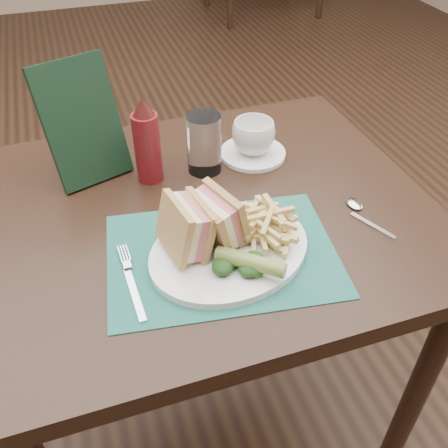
% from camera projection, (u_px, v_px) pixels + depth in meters
% --- Properties ---
extents(floor, '(7.00, 7.00, 0.00)m').
position_uv_depth(floor, '(171.00, 287.00, 1.84)').
color(floor, black).
rests_on(floor, ground).
extents(wall_back, '(6.00, 0.00, 6.00)m').
position_uv_depth(wall_back, '(76.00, 8.00, 4.38)').
color(wall_back, tan).
rests_on(wall_back, ground).
extents(table_main, '(0.90, 0.75, 0.75)m').
position_uv_depth(table_main, '(209.00, 325.00, 1.24)').
color(table_main, black).
rests_on(table_main, ground).
extents(placemat, '(0.44, 0.34, 0.00)m').
position_uv_depth(placemat, '(222.00, 254.00, 0.89)').
color(placemat, '#1C5A4D').
rests_on(placemat, table_main).
extents(plate, '(0.36, 0.32, 0.01)m').
position_uv_depth(plate, '(229.00, 250.00, 0.89)').
color(plate, white).
rests_on(plate, placemat).
extents(sandwich_half_a, '(0.09, 0.12, 0.10)m').
position_uv_depth(sandwich_half_a, '(174.00, 231.00, 0.84)').
color(sandwich_half_a, tan).
rests_on(sandwich_half_a, plate).
extents(sandwich_half_b, '(0.11, 0.12, 0.10)m').
position_uv_depth(sandwich_half_b, '(208.00, 222.00, 0.85)').
color(sandwich_half_b, tan).
rests_on(sandwich_half_b, plate).
extents(kale_garnish, '(0.11, 0.08, 0.03)m').
position_uv_depth(kale_garnish, '(240.00, 263.00, 0.83)').
color(kale_garnish, black).
rests_on(kale_garnish, plate).
extents(pickle_spear, '(0.11, 0.10, 0.03)m').
position_uv_depth(pickle_spear, '(250.00, 262.00, 0.82)').
color(pickle_spear, olive).
rests_on(pickle_spear, plate).
extents(fries_pile, '(0.18, 0.20, 0.06)m').
position_uv_depth(fries_pile, '(268.00, 221.00, 0.89)').
color(fries_pile, tan).
rests_on(fries_pile, plate).
extents(fork, '(0.04, 0.17, 0.01)m').
position_uv_depth(fork, '(131.00, 280.00, 0.83)').
color(fork, silver).
rests_on(fork, placemat).
extents(spoon, '(0.09, 0.15, 0.01)m').
position_uv_depth(spoon, '(366.00, 216.00, 0.97)').
color(spoon, silver).
rests_on(spoon, table_main).
extents(saucer, '(0.20, 0.20, 0.01)m').
position_uv_depth(saucer, '(253.00, 153.00, 1.14)').
color(saucer, white).
rests_on(saucer, table_main).
extents(coffee_cup, '(0.12, 0.12, 0.08)m').
position_uv_depth(coffee_cup, '(253.00, 137.00, 1.11)').
color(coffee_cup, white).
rests_on(coffee_cup, saucer).
extents(drinking_glass, '(0.10, 0.10, 0.13)m').
position_uv_depth(drinking_glass, '(204.00, 144.00, 1.06)').
color(drinking_glass, silver).
rests_on(drinking_glass, table_main).
extents(ketchup_bottle, '(0.07, 0.07, 0.19)m').
position_uv_depth(ketchup_bottle, '(147.00, 140.00, 1.02)').
color(ketchup_bottle, '#5B0F14').
rests_on(ketchup_bottle, table_main).
extents(check_presenter, '(0.18, 0.14, 0.25)m').
position_uv_depth(check_presenter, '(82.00, 123.00, 1.01)').
color(check_presenter, black).
rests_on(check_presenter, table_main).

